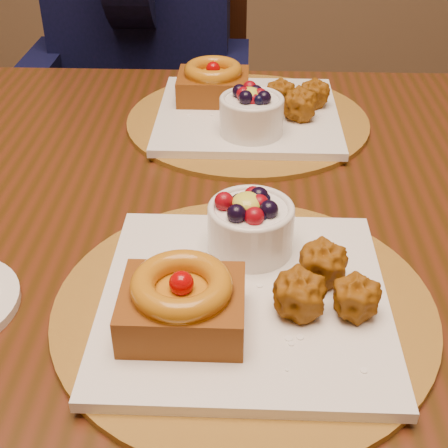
{
  "coord_description": "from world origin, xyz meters",
  "views": [
    {
      "loc": [
        0.11,
        -0.61,
        1.18
      ],
      "look_at": [
        0.09,
        -0.09,
        0.82
      ],
      "focal_mm": 50.0,
      "sensor_mm": 36.0,
      "label": 1
    }
  ],
  "objects_px": {
    "place_setting_far": "(246,108)",
    "diner": "(141,4)",
    "dining_table": "(245,243)",
    "chair_far": "(151,106)",
    "place_setting_near": "(242,286)"
  },
  "relations": [
    {
      "from": "place_setting_far",
      "to": "diner",
      "type": "distance_m",
      "value": 0.52
    },
    {
      "from": "dining_table",
      "to": "diner",
      "type": "relative_size",
      "value": 2.09
    },
    {
      "from": "chair_far",
      "to": "diner",
      "type": "bearing_deg",
      "value": -87.66
    },
    {
      "from": "place_setting_near",
      "to": "diner",
      "type": "bearing_deg",
      "value": 104.6
    },
    {
      "from": "place_setting_far",
      "to": "diner",
      "type": "relative_size",
      "value": 0.5
    },
    {
      "from": "place_setting_far",
      "to": "dining_table",
      "type": "bearing_deg",
      "value": -89.18
    },
    {
      "from": "dining_table",
      "to": "place_setting_near",
      "type": "relative_size",
      "value": 4.21
    },
    {
      "from": "dining_table",
      "to": "place_setting_near",
      "type": "xyz_separation_m",
      "value": [
        -0.0,
        -0.21,
        0.1
      ]
    },
    {
      "from": "chair_far",
      "to": "diner",
      "type": "distance_m",
      "value": 0.28
    },
    {
      "from": "place_setting_near",
      "to": "chair_far",
      "type": "distance_m",
      "value": 1.03
    },
    {
      "from": "place_setting_near",
      "to": "diner",
      "type": "distance_m",
      "value": 0.92
    },
    {
      "from": "place_setting_near",
      "to": "chair_far",
      "type": "relative_size",
      "value": 0.38
    },
    {
      "from": "dining_table",
      "to": "diner",
      "type": "height_order",
      "value": "diner"
    },
    {
      "from": "dining_table",
      "to": "place_setting_near",
      "type": "height_order",
      "value": "place_setting_near"
    },
    {
      "from": "dining_table",
      "to": "chair_far",
      "type": "bearing_deg",
      "value": 107.67
    }
  ]
}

